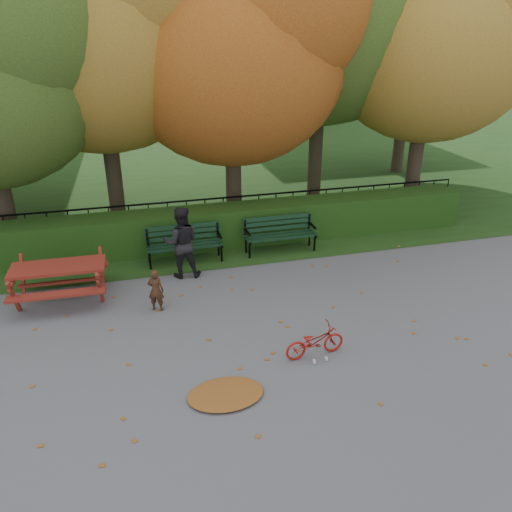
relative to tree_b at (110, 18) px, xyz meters
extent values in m
plane|color=slate|center=(2.44, -6.75, -5.40)|extent=(90.00, 90.00, 0.00)
plane|color=#1C3813|center=(2.44, 7.25, -5.40)|extent=(90.00, 90.00, 0.00)
cube|color=tan|center=(10.44, 21.25, 0.60)|extent=(9.00, 6.00, 12.00)
cube|color=#16330E|center=(2.44, -2.25, -4.90)|extent=(13.00, 0.90, 1.00)
cube|color=black|center=(2.44, -1.45, -5.32)|extent=(14.00, 0.04, 0.04)
cube|color=black|center=(2.44, -1.45, -4.40)|extent=(14.00, 0.04, 0.04)
cylinder|color=black|center=(-0.56, -1.45, -4.90)|extent=(0.03, 0.03, 1.00)
cylinder|color=black|center=(2.44, -1.45, -4.90)|extent=(0.03, 0.03, 1.00)
cylinder|color=black|center=(5.44, -1.45, -4.90)|extent=(0.03, 0.03, 1.00)
cylinder|color=black|center=(8.94, -1.45, -4.90)|extent=(0.03, 0.03, 1.00)
cylinder|color=black|center=(-3.06, -0.95, -4.09)|extent=(0.44, 0.44, 2.62)
sphere|color=#2B4818|center=(-2.08, -1.65, -0.02)|extent=(4.20, 4.20, 4.20)
cylinder|color=black|center=(-0.36, 0.25, -3.83)|extent=(0.44, 0.44, 3.15)
ellipsoid|color=#855E15|center=(-0.36, 0.25, -0.45)|extent=(6.40, 6.40, 5.76)
cylinder|color=black|center=(2.94, -0.55, -4.00)|extent=(0.44, 0.44, 2.80)
ellipsoid|color=#92320D|center=(2.94, -0.55, -1.00)|extent=(6.00, 6.00, 5.40)
sphere|color=#92320D|center=(3.99, -1.30, 0.35)|extent=(4.50, 4.50, 4.50)
cylinder|color=black|center=(5.94, 0.75, -3.65)|extent=(0.44, 0.44, 3.50)
ellipsoid|color=#2B4818|center=(5.94, 0.75, 0.10)|extent=(6.80, 6.80, 6.12)
cylinder|color=black|center=(8.64, -0.75, -3.92)|extent=(0.44, 0.44, 2.97)
ellipsoid|color=#855E15|center=(8.64, -0.75, -0.73)|extent=(5.80, 5.80, 5.22)
cylinder|color=black|center=(10.44, 3.25, -3.83)|extent=(0.44, 0.44, 3.15)
ellipsoid|color=#2B4818|center=(10.44, 3.25, -0.45)|extent=(6.00, 6.00, 5.40)
cube|color=black|center=(1.14, -3.33, -4.96)|extent=(1.80, 0.12, 0.04)
cube|color=black|center=(1.14, -3.15, -4.96)|extent=(1.80, 0.12, 0.04)
cube|color=black|center=(1.14, -2.97, -4.96)|extent=(1.80, 0.12, 0.04)
cube|color=black|center=(1.14, -2.88, -4.85)|extent=(1.80, 0.05, 0.10)
cube|color=black|center=(1.14, -2.88, -4.70)|extent=(1.80, 0.05, 0.10)
cube|color=black|center=(1.14, -2.88, -4.57)|extent=(1.80, 0.05, 0.10)
cube|color=black|center=(0.29, -3.15, -4.98)|extent=(0.05, 0.55, 0.06)
cube|color=black|center=(0.29, -2.88, -4.76)|extent=(0.05, 0.05, 0.41)
cylinder|color=black|center=(0.29, -3.33, -5.18)|extent=(0.05, 0.05, 0.44)
cylinder|color=black|center=(0.29, -2.97, -5.18)|extent=(0.05, 0.05, 0.44)
cube|color=black|center=(0.29, -3.13, -4.78)|extent=(0.05, 0.45, 0.04)
cube|color=black|center=(1.99, -3.15, -4.98)|extent=(0.05, 0.55, 0.06)
cube|color=black|center=(1.99, -2.88, -4.76)|extent=(0.05, 0.05, 0.41)
cylinder|color=black|center=(1.99, -3.33, -5.18)|extent=(0.05, 0.05, 0.44)
cylinder|color=black|center=(1.99, -2.97, -5.18)|extent=(0.05, 0.05, 0.44)
cube|color=black|center=(1.99, -3.13, -4.78)|extent=(0.05, 0.45, 0.04)
cube|color=black|center=(3.54, -3.33, -4.96)|extent=(1.80, 0.12, 0.04)
cube|color=black|center=(3.54, -3.15, -4.96)|extent=(1.80, 0.12, 0.04)
cube|color=black|center=(3.54, -2.97, -4.96)|extent=(1.80, 0.12, 0.04)
cube|color=black|center=(3.54, -2.88, -4.85)|extent=(1.80, 0.05, 0.10)
cube|color=black|center=(3.54, -2.88, -4.70)|extent=(1.80, 0.05, 0.10)
cube|color=black|center=(3.54, -2.88, -4.57)|extent=(1.80, 0.05, 0.10)
cube|color=black|center=(2.69, -3.15, -4.98)|extent=(0.05, 0.55, 0.06)
cube|color=black|center=(2.69, -2.88, -4.76)|extent=(0.05, 0.05, 0.41)
cylinder|color=black|center=(2.69, -3.33, -5.18)|extent=(0.05, 0.05, 0.44)
cylinder|color=black|center=(2.69, -2.97, -5.18)|extent=(0.05, 0.05, 0.44)
cube|color=black|center=(2.69, -3.13, -4.78)|extent=(0.05, 0.45, 0.04)
cube|color=black|center=(4.39, -3.15, -4.98)|extent=(0.05, 0.55, 0.06)
cube|color=black|center=(4.39, -2.88, -4.76)|extent=(0.05, 0.05, 0.41)
cylinder|color=black|center=(4.39, -3.33, -5.18)|extent=(0.05, 0.05, 0.44)
cylinder|color=black|center=(4.39, -2.97, -5.18)|extent=(0.05, 0.05, 0.44)
cube|color=black|center=(4.39, -3.13, -4.78)|extent=(0.05, 0.45, 0.04)
cube|color=maroon|center=(-1.58, -4.32, -4.64)|extent=(1.87, 0.82, 0.06)
cube|color=maroon|center=(-1.59, -4.94, -4.95)|extent=(1.85, 0.31, 0.05)
cube|color=maroon|center=(-1.56, -3.71, -4.95)|extent=(1.85, 0.31, 0.05)
cube|color=maroon|center=(-2.39, -4.76, -4.99)|extent=(0.08, 0.53, 0.90)
cube|color=maroon|center=(-2.36, -3.84, -4.99)|extent=(0.08, 0.53, 0.90)
cube|color=maroon|center=(-2.38, -4.30, -4.73)|extent=(0.10, 1.39, 0.06)
cube|color=maroon|center=(-0.79, -4.81, -4.99)|extent=(0.08, 0.53, 0.90)
cube|color=maroon|center=(-0.76, -3.88, -4.99)|extent=(0.08, 0.53, 0.90)
cube|color=maroon|center=(-0.78, -4.35, -4.73)|extent=(0.10, 1.39, 0.06)
cube|color=maroon|center=(-1.58, -4.32, -4.99)|extent=(1.64, 0.11, 0.06)
ellipsoid|color=brown|center=(1.07, -8.15, -5.36)|extent=(1.39, 1.17, 0.08)
imported|color=#3E2314|center=(0.28, -5.24, -4.96)|extent=(0.38, 0.31, 0.89)
imported|color=black|center=(1.00, -3.85, -4.58)|extent=(0.86, 0.71, 1.65)
imported|color=#A7180F|center=(2.76, -7.52, -5.12)|extent=(1.11, 0.48, 0.57)
camera|label=1|loc=(-0.08, -14.15, -0.28)|focal=35.00mm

